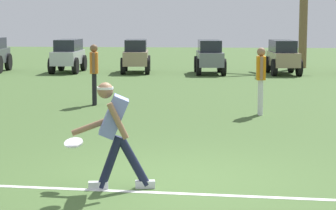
% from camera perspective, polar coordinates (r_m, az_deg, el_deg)
% --- Properties ---
extents(ground_plane, '(80.00, 80.00, 0.00)m').
position_cam_1_polar(ground_plane, '(9.15, 0.53, -6.59)').
color(ground_plane, '#43602F').
extents(field_line_paint, '(24.77, 1.71, 0.01)m').
position_cam_1_polar(field_line_paint, '(8.51, 0.16, -7.67)').
color(field_line_paint, white).
rests_on(field_line_paint, ground_plane).
extents(frisbee_thrower, '(1.13, 0.47, 1.42)m').
position_cam_1_polar(frisbee_thrower, '(8.59, -4.70, -2.13)').
color(frisbee_thrower, '#191E38').
rests_on(frisbee_thrower, ground_plane).
extents(frisbee_in_flight, '(0.29, 0.29, 0.11)m').
position_cam_1_polar(frisbee_in_flight, '(8.84, -8.23, -3.27)').
color(frisbee_in_flight, white).
extents(teammate_near_sideline, '(0.21, 0.49, 1.56)m').
position_cam_1_polar(teammate_near_sideline, '(15.24, 8.09, 2.65)').
color(teammate_near_sideline, silver).
rests_on(teammate_near_sideline, ground_plane).
extents(teammate_midfield, '(0.25, 0.50, 1.56)m').
position_cam_1_polar(teammate_midfield, '(16.91, -6.45, 3.17)').
color(teammate_midfield, black).
rests_on(teammate_midfield, ground_plane).
extents(parked_car_slot_b, '(1.20, 2.42, 1.34)m').
position_cam_1_polar(parked_car_slot_b, '(27.22, -8.69, 4.36)').
color(parked_car_slot_b, '#B7BABF').
rests_on(parked_car_slot_b, ground_plane).
extents(parked_car_slot_c, '(1.37, 2.49, 1.34)m').
position_cam_1_polar(parked_car_slot_c, '(26.78, -2.81, 4.39)').
color(parked_car_slot_c, '#998466').
rests_on(parked_car_slot_c, ground_plane).
extents(parked_car_slot_d, '(1.37, 2.48, 1.34)m').
position_cam_1_polar(parked_car_slot_d, '(26.23, 3.64, 4.31)').
color(parked_car_slot_d, slate).
rests_on(parked_car_slot_d, ground_plane).
extents(parked_car_slot_e, '(1.36, 2.48, 1.34)m').
position_cam_1_polar(parked_car_slot_e, '(26.39, 9.97, 4.23)').
color(parked_car_slot_e, '#998466').
rests_on(parked_car_slot_e, ground_plane).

